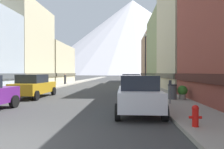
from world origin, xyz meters
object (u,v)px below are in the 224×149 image
Objects in this scene: fire_hydrant_near at (195,115)px; streetlamp_right at (145,53)px; car_left_1 at (34,86)px; pedestrian_0 at (65,79)px; parking_meter_near at (170,88)px; car_right_0 at (138,94)px; potted_plant_0 at (182,92)px; car_right_1 at (131,83)px; trash_bin_right at (172,92)px.

streetlamp_right reaches higher than fire_hydrant_near.
car_left_1 is 16.26m from pedestrian_0.
fire_hydrant_near is 0.53× the size of parking_meter_near.
pedestrian_0 is at bearing 115.12° from car_right_0.
parking_meter_near is (0.30, 4.82, 0.49)m from fire_hydrant_near.
car_left_1 is 10.90m from potted_plant_0.
car_right_0 is at bearing -129.40° from potted_plant_0.
parking_meter_near is at bearing -75.37° from car_right_1.
car_left_1 is at bearing 144.82° from car_right_0.
car_left_1 and car_right_1 have the same top height.
car_left_1 is 4.85× the size of potted_plant_0.
parking_meter_near is 1.46× the size of potted_plant_0.
pedestrian_0 is at bearing 98.66° from car_left_1.
car_right_1 is (0.00, 9.43, 0.00)m from car_right_0.
car_right_0 is at bearing -123.15° from trash_bin_right.
potted_plant_0 is (10.80, -1.46, -0.24)m from car_left_1.
trash_bin_right is (2.55, 3.90, -0.26)m from car_right_0.
parking_meter_near is (9.55, -3.39, 0.11)m from car_left_1.
streetlamp_right is at bearing 32.69° from car_left_1.
streetlamp_right reaches higher than car_right_1.
trash_bin_right reaches higher than potted_plant_0.
car_right_0 reaches higher than fire_hydrant_near.
pedestrian_0 is at bearing 121.65° from parking_meter_near.
streetlamp_right is (-1.65, 7.33, 3.33)m from potted_plant_0.
car_right_1 is 6.40m from potted_plant_0.
streetlamp_right is at bearing 92.47° from parking_meter_near.
pedestrian_0 is (-13.25, 17.54, 0.23)m from potted_plant_0.
car_left_1 is 10.14m from parking_meter_near.
car_right_0 is 4.67m from trash_bin_right.
car_right_0 is 3.32× the size of parking_meter_near.
streetlamp_right is at bearing -41.34° from pedestrian_0.
streetlamp_right is (-0.40, 9.26, 2.97)m from parking_meter_near.
car_right_0 reaches higher than potted_plant_0.
car_right_0 is at bearing -90.01° from car_right_1.
potted_plant_0 is at bearing 77.07° from fire_hydrant_near.
car_left_1 is 1.00× the size of car_right_0.
streetlamp_right is at bearing 90.41° from fire_hydrant_near.
pedestrian_0 is at bearing 129.94° from car_right_1.
potted_plant_0 is 8.22m from streetlamp_right.
fire_hydrant_near is (9.25, -8.22, -0.37)m from car_left_1.
car_right_0 is at bearing -134.79° from parking_meter_near.
streetlamp_right is (1.55, 1.80, 3.09)m from car_right_1.
trash_bin_right is (0.60, 1.94, -0.37)m from parking_meter_near.
car_left_1 is at bearing -147.31° from streetlamp_right.
fire_hydrant_near is 4.86m from parking_meter_near.
car_left_1 is 11.30m from streetlamp_right.
car_right_1 is 15.66m from pedestrian_0.
car_left_1 is 4.49× the size of trash_bin_right.
car_left_1 is at bearing 172.29° from potted_plant_0.
trash_bin_right is at bearing 82.42° from fire_hydrant_near.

